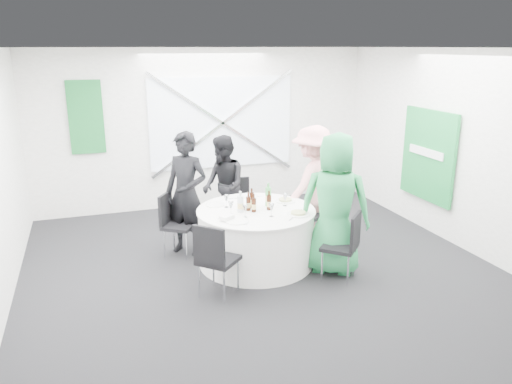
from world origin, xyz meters
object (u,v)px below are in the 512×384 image
object	(u,v)px
chair_back_left	(173,220)
person_woman_green	(335,204)
person_man_back	(224,186)
banquet_table	(256,237)
chair_back_right	(315,209)
green_water_bottle	(268,197)
clear_water_bottle	(240,204)
person_woman_pink	(313,184)
chair_front_left	(214,255)
person_man_back_left	(186,194)
chair_back	(239,202)
chair_front_right	(346,242)

from	to	relation	value
chair_back_left	person_woman_green	size ratio (longest dim) A/B	0.48
person_man_back	person_woman_green	size ratio (longest dim) A/B	0.85
banquet_table	chair_back_right	world-z (taller)	chair_back_right
green_water_bottle	clear_water_bottle	bearing A→B (deg)	-162.37
banquet_table	person_woman_pink	bearing A→B (deg)	27.49
banquet_table	chair_front_left	world-z (taller)	chair_front_left
person_man_back_left	person_woman_green	distance (m)	2.05
chair_back_right	green_water_bottle	bearing A→B (deg)	-90.27
chair_front_left	person_woman_pink	bearing A→B (deg)	-99.38
chair_back	chair_front_left	world-z (taller)	chair_front_left
chair_back	clear_water_bottle	world-z (taller)	clear_water_bottle
chair_front_left	chair_back	bearing A→B (deg)	-69.68
chair_back_right	person_woman_green	bearing A→B (deg)	-38.42
person_woman_green	person_man_back	bearing A→B (deg)	-28.28
chair_back_left	person_man_back	distance (m)	1.06
chair_back	chair_front_right	distance (m)	2.13
person_woman_pink	green_water_bottle	world-z (taller)	person_woman_pink
chair_front_right	chair_back_right	bearing A→B (deg)	-145.79
chair_back	chair_back_right	xyz separation A→B (m)	(1.00, -0.62, -0.02)
chair_back_left	person_man_back_left	xyz separation A→B (m)	(0.20, 0.02, 0.35)
chair_back	banquet_table	bearing A→B (deg)	-90.00
chair_back	chair_back_left	xyz separation A→B (m)	(-1.10, -0.50, 0.00)
chair_front_left	chair_back_right	bearing A→B (deg)	-100.49
banquet_table	green_water_bottle	world-z (taller)	green_water_bottle
chair_front_right	person_man_back_left	xyz separation A→B (m)	(-1.66, 1.52, 0.35)
person_man_back_left	clear_water_bottle	world-z (taller)	person_man_back_left
chair_back_right	person_man_back	xyz separation A→B (m)	(-1.22, 0.67, 0.28)
chair_back_left	green_water_bottle	bearing A→B (deg)	-81.17
person_man_back_left	green_water_bottle	bearing A→B (deg)	10.79
person_woman_pink	chair_front_left	bearing A→B (deg)	8.37
clear_water_bottle	person_man_back	bearing A→B (deg)	84.89
chair_front_right	clear_water_bottle	world-z (taller)	clear_water_bottle
person_man_back_left	person_man_back	distance (m)	0.85
chair_front_left	green_water_bottle	bearing A→B (deg)	-93.25
banquet_table	chair_back_left	world-z (taller)	chair_back_left
person_man_back	clear_water_bottle	distance (m)	1.24
chair_back_right	chair_front_right	bearing A→B (deg)	-34.95
chair_back_left	person_woman_green	xyz separation A→B (m)	(1.85, -1.21, 0.40)
chair_back_right	person_man_back	size ratio (longest dim) A/B	0.54
banquet_table	person_man_back_left	bearing A→B (deg)	139.09
green_water_bottle	clear_water_bottle	distance (m)	0.45
chair_front_right	person_man_back_left	size ratio (longest dim) A/B	0.51
chair_back_right	person_man_back	distance (m)	1.42
green_water_bottle	chair_back	bearing A→B (deg)	95.26
banquet_table	chair_back	distance (m)	1.16
chair_back_left	person_man_back	size ratio (longest dim) A/B	0.57
clear_water_bottle	banquet_table	bearing A→B (deg)	8.31
chair_front_left	person_woman_green	size ratio (longest dim) A/B	0.50
banquet_table	person_woman_pink	distance (m)	1.30
person_woman_green	clear_water_bottle	distance (m)	1.20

